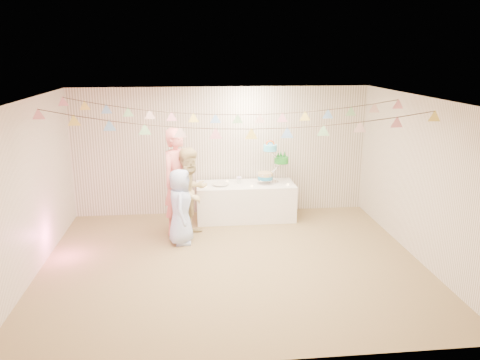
{
  "coord_description": "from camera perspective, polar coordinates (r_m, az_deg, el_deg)",
  "views": [
    {
      "loc": [
        -0.6,
        -6.84,
        3.26
      ],
      "look_at": [
        0.2,
        0.8,
        1.15
      ],
      "focal_mm": 35.0,
      "sensor_mm": 36.0,
      "label": 1
    }
  ],
  "objects": [
    {
      "name": "ceiling",
      "position": [
        6.9,
        -0.97,
        9.86
      ],
      "size": [
        6.0,
        6.0,
        0.0
      ],
      "primitive_type": "plane",
      "color": "white",
      "rests_on": "ground"
    },
    {
      "name": "bunting_back",
      "position": [
        8.02,
        -1.67,
        8.83
      ],
      "size": [
        5.6,
        1.1,
        0.4
      ],
      "primitive_type": null,
      "color": "pink",
      "rests_on": "ceiling"
    },
    {
      "name": "table",
      "position": [
        9.39,
        0.67,
        -2.61
      ],
      "size": [
        1.94,
        0.78,
        0.73
      ],
      "primitive_type": "cube",
      "color": "white",
      "rests_on": "floor"
    },
    {
      "name": "tealight_0",
      "position": [
        9.08,
        -4.24,
        -0.78
      ],
      "size": [
        0.04,
        0.04,
        0.03
      ],
      "primitive_type": "cylinder",
      "color": "#FFD88C",
      "rests_on": "table"
    },
    {
      "name": "person_child",
      "position": [
        8.18,
        -7.27,
        -3.24
      ],
      "size": [
        0.44,
        0.66,
        1.34
      ],
      "primitive_type": "imported",
      "rotation": [
        0.0,
        0.0,
        1.55
      ],
      "color": "#B2C7FB",
      "rests_on": "floor"
    },
    {
      "name": "person_adult_a",
      "position": [
        8.55,
        -7.5,
        -0.21
      ],
      "size": [
        0.84,
        0.84,
        1.97
      ],
      "primitive_type": "imported",
      "rotation": [
        0.0,
        0.0,
        0.8
      ],
      "color": "#F3827F",
      "rests_on": "floor"
    },
    {
      "name": "tealight_1",
      "position": [
        9.42,
        -1.57,
        -0.15
      ],
      "size": [
        0.04,
        0.04,
        0.03
      ],
      "primitive_type": "cylinder",
      "color": "#FFD88C",
      "rests_on": "table"
    },
    {
      "name": "front_wall",
      "position": [
        4.8,
        1.76,
        -8.76
      ],
      "size": [
        6.0,
        6.0,
        0.0
      ],
      "primitive_type": "plane",
      "color": "silver",
      "rests_on": "ground"
    },
    {
      "name": "cake_stand",
      "position": [
        9.3,
        4.02,
        2.22
      ],
      "size": [
        0.72,
        0.42,
        0.8
      ],
      "primitive_type": null,
      "color": "silver",
      "rests_on": "table"
    },
    {
      "name": "floor",
      "position": [
        7.6,
        -0.88,
        -10.04
      ],
      "size": [
        6.0,
        6.0,
        0.0
      ],
      "primitive_type": "plane",
      "color": "olive",
      "rests_on": "ground"
    },
    {
      "name": "back_wall",
      "position": [
        9.56,
        -2.26,
        3.52
      ],
      "size": [
        6.0,
        6.0,
        0.0
      ],
      "primitive_type": "plane",
      "color": "silver",
      "rests_on": "ground"
    },
    {
      "name": "cake_top_tier",
      "position": [
        9.21,
        3.71,
        3.53
      ],
      "size": [
        0.25,
        0.25,
        0.19
      ],
      "primitive_type": null,
      "color": "#4FD1FA",
      "rests_on": "cake_stand"
    },
    {
      "name": "tealight_2",
      "position": [
        9.08,
        1.46,
        -0.74
      ],
      "size": [
        0.04,
        0.04,
        0.03
      ],
      "primitive_type": "cylinder",
      "color": "#FFD88C",
      "rests_on": "table"
    },
    {
      "name": "left_wall",
      "position": [
        7.51,
        -24.38,
        -1.18
      ],
      "size": [
        5.0,
        5.0,
        0.0
      ],
      "primitive_type": "plane",
      "color": "silver",
      "rests_on": "ground"
    },
    {
      "name": "tealight_3",
      "position": [
        9.53,
        2.61,
        0.03
      ],
      "size": [
        0.04,
        0.04,
        0.03
      ],
      "primitive_type": "cylinder",
      "color": "#FFD88C",
      "rests_on": "table"
    },
    {
      "name": "person_adult_b",
      "position": [
        8.45,
        -6.0,
        -1.5
      ],
      "size": [
        1.0,
        1.01,
        1.64
      ],
      "primitive_type": "imported",
      "rotation": [
        0.0,
        0.0,
        0.84
      ],
      "color": "#CFB77F",
      "rests_on": "floor"
    },
    {
      "name": "cake_middle",
      "position": [
        9.43,
        5.0,
        2.1
      ],
      "size": [
        0.27,
        0.27,
        0.22
      ],
      "primitive_type": null,
      "color": "#1D8524",
      "rests_on": "cake_stand"
    },
    {
      "name": "tealight_4",
      "position": [
        9.24,
        5.87,
        -0.54
      ],
      "size": [
        0.04,
        0.04,
        0.03
      ],
      "primitive_type": "cylinder",
      "color": "#FFD88C",
      "rests_on": "table"
    },
    {
      "name": "right_wall",
      "position": [
        7.98,
        21.07,
        0.08
      ],
      "size": [
        5.0,
        5.0,
        0.0
      ],
      "primitive_type": "plane",
      "color": "silver",
      "rests_on": "ground"
    },
    {
      "name": "bunting_front",
      "position": [
        6.73,
        -0.81,
        7.33
      ],
      "size": [
        5.6,
        0.9,
        0.36
      ],
      "primitive_type": null,
      "color": "#72A5E5",
      "rests_on": "ceiling"
    },
    {
      "name": "cake_bottom",
      "position": [
        9.3,
        3.13,
        0.22
      ],
      "size": [
        0.31,
        0.31,
        0.15
      ],
      "primitive_type": null,
      "color": "#288DBF",
      "rests_on": "cake_stand"
    },
    {
      "name": "posy",
      "position": [
        9.29,
        -0.15,
        0.16
      ],
      "size": [
        0.13,
        0.13,
        0.15
      ],
      "primitive_type": null,
      "color": "white",
      "rests_on": "table"
    },
    {
      "name": "platter",
      "position": [
        9.18,
        -2.39,
        -0.46
      ],
      "size": [
        0.32,
        0.32,
        0.02
      ],
      "primitive_type": "cylinder",
      "color": "white",
      "rests_on": "table"
    }
  ]
}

